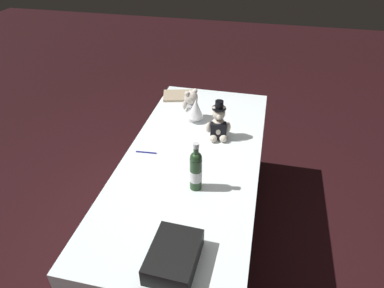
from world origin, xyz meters
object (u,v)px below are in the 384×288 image
(teddy_bear_bride, at_px, (192,107))
(signing_pen, at_px, (147,152))
(teddy_bear_groom, at_px, (218,125))
(guestbook, at_px, (179,96))
(gift_case_black, at_px, (174,256))
(champagne_bottle, at_px, (196,170))

(teddy_bear_bride, height_order, signing_pen, teddy_bear_bride)
(teddy_bear_groom, relative_size, guestbook, 1.04)
(teddy_bear_groom, height_order, gift_case_black, teddy_bear_groom)
(champagne_bottle, xyz_separation_m, signing_pen, (-0.25, -0.38, -0.12))
(champagne_bottle, distance_m, guestbook, 1.13)
(teddy_bear_groom, height_order, guestbook, teddy_bear_groom)
(teddy_bear_groom, bearing_deg, signing_pen, -56.00)
(teddy_bear_groom, distance_m, guestbook, 0.67)
(teddy_bear_groom, height_order, champagne_bottle, champagne_bottle)
(signing_pen, bearing_deg, champagne_bottle, 56.30)
(champagne_bottle, height_order, guestbook, champagne_bottle)
(guestbook, bearing_deg, champagne_bottle, 4.94)
(teddy_bear_groom, bearing_deg, teddy_bear_bride, -131.92)
(signing_pen, distance_m, gift_case_black, 0.86)
(teddy_bear_bride, bearing_deg, teddy_bear_groom, 48.08)
(teddy_bear_groom, xyz_separation_m, guestbook, (-0.53, -0.41, -0.09))
(champagne_bottle, relative_size, signing_pen, 2.15)
(teddy_bear_bride, distance_m, signing_pen, 0.53)
(signing_pen, relative_size, gift_case_black, 0.49)
(signing_pen, distance_m, guestbook, 0.81)
(teddy_bear_groom, distance_m, signing_pen, 0.51)
(guestbook, bearing_deg, signing_pen, -14.78)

